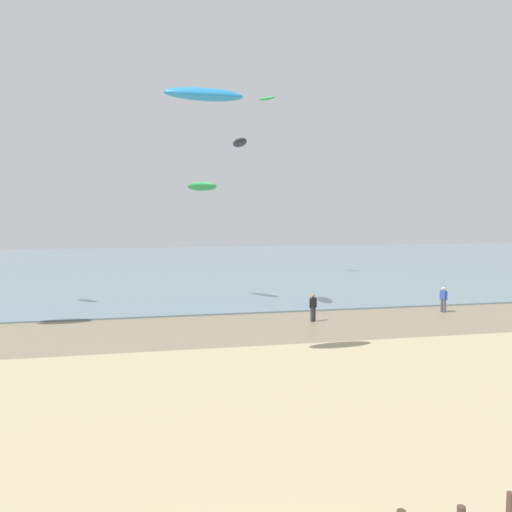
% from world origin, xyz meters
% --- Properties ---
extents(wet_sand_strip, '(120.00, 8.38, 0.01)m').
position_xyz_m(wet_sand_strip, '(0.00, 23.07, 0.00)').
color(wet_sand_strip, '#84755B').
rests_on(wet_sand_strip, ground).
extents(sea, '(160.00, 70.00, 0.10)m').
position_xyz_m(sea, '(0.00, 62.26, 0.05)').
color(sea, slate).
rests_on(sea, ground).
extents(person_nearest_camera, '(0.36, 0.52, 1.71)m').
position_xyz_m(person_nearest_camera, '(17.10, 25.10, 0.92)').
color(person_nearest_camera, '#4C4C56').
rests_on(person_nearest_camera, ground).
extents(person_by_waterline, '(0.53, 0.34, 1.71)m').
position_xyz_m(person_by_waterline, '(7.61, 24.00, 0.92)').
color(person_by_waterline, '#383842').
rests_on(person_by_waterline, ground).
extents(kite_aloft_0, '(1.44, 3.09, 0.65)m').
position_xyz_m(kite_aloft_0, '(4.01, 29.00, 11.34)').
color(kite_aloft_0, black).
extents(kite_aloft_1, '(3.48, 1.46, 0.81)m').
position_xyz_m(kite_aloft_1, '(0.10, 16.13, 11.55)').
color(kite_aloft_1, '#2384D1').
extents(kite_aloft_2, '(1.80, 2.01, 0.48)m').
position_xyz_m(kite_aloft_2, '(10.10, 46.73, 18.26)').
color(kite_aloft_2, green).
extents(kite_aloft_4, '(2.68, 3.19, 0.87)m').
position_xyz_m(kite_aloft_4, '(1.85, 32.87, 8.59)').
color(kite_aloft_4, green).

